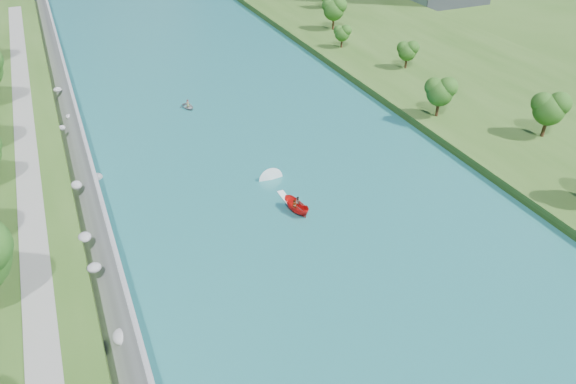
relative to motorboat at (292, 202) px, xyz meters
name	(u,v)px	position (x,y,z in m)	size (l,w,h in m)	color
ground	(337,252)	(1.08, -10.77, -0.86)	(260.00, 260.00, 0.00)	#2D5119
river_water	(274,173)	(1.08, 9.23, -0.81)	(55.00, 240.00, 0.10)	#1B6068
berm_east	(535,112)	(50.58, 9.23, -0.11)	(44.00, 240.00, 1.50)	#2D5119
riprap_bank	(90,205)	(-24.76, 8.34, 0.94)	(4.73, 236.00, 4.43)	slate
riverside_path	(30,202)	(-31.42, 9.23, 2.69)	(3.00, 200.00, 0.10)	gray
trees_east	(500,102)	(38.38, 5.70, 5.25)	(18.30, 137.67, 11.83)	#2D5115
motorboat	(292,202)	(0.00, 0.00, 0.00)	(3.60, 19.19, 2.09)	red
raft	(188,106)	(-4.53, 36.45, -0.38)	(2.95, 3.68, 1.62)	gray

